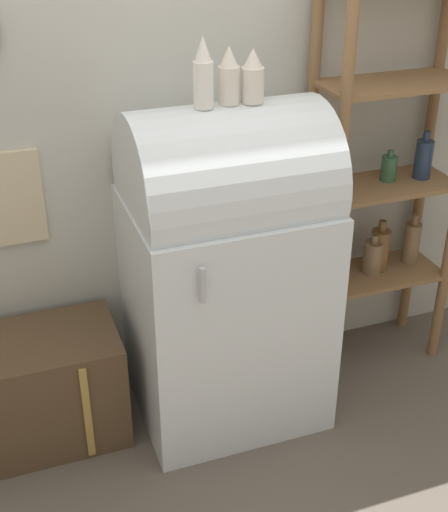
{
  "coord_description": "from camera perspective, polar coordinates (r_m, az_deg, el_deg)",
  "views": [
    {
      "loc": [
        -0.87,
        -2.17,
        2.18
      ],
      "look_at": [
        -0.01,
        0.23,
        0.77
      ],
      "focal_mm": 50.0,
      "sensor_mm": 36.0,
      "label": 1
    }
  ],
  "objects": [
    {
      "name": "ground_plane",
      "position": [
        3.2,
        1.58,
        -14.08
      ],
      "size": [
        12.0,
        12.0,
        0.0
      ],
      "primitive_type": "plane",
      "color": "#60564C"
    },
    {
      "name": "shelf_unit",
      "position": [
        3.28,
        12.94,
        6.55
      ],
      "size": [
        0.67,
        0.33,
        1.84
      ],
      "color": "olive",
      "rests_on": "ground_plane"
    },
    {
      "name": "refrigerator",
      "position": [
        2.94,
        0.17,
        -0.86
      ],
      "size": [
        0.78,
        0.68,
        1.41
      ],
      "color": "silver",
      "rests_on": "ground_plane"
    },
    {
      "name": "vase_right",
      "position": [
        2.67,
        2.31,
        14.08
      ],
      "size": [
        0.08,
        0.08,
        0.2
      ],
      "color": "silver",
      "rests_on": "refrigerator"
    },
    {
      "name": "vase_left",
      "position": [
        2.6,
        -1.68,
        14.29
      ],
      "size": [
        0.07,
        0.07,
        0.26
      ],
      "color": "white",
      "rests_on": "refrigerator"
    },
    {
      "name": "wall_back",
      "position": [
        3.0,
        -2.28,
        12.79
      ],
      "size": [
        7.0,
        0.09,
        2.7
      ],
      "color": "#B7B7AD",
      "rests_on": "ground_plane"
    },
    {
      "name": "vase_center",
      "position": [
        2.65,
        0.39,
        14.12
      ],
      "size": [
        0.08,
        0.08,
        0.21
      ],
      "color": "silver",
      "rests_on": "refrigerator"
    },
    {
      "name": "suitcase_trunk",
      "position": [
        3.14,
        -15.59,
        -10.45
      ],
      "size": [
        0.8,
        0.44,
        0.49
      ],
      "color": "brown",
      "rests_on": "ground_plane"
    }
  ]
}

